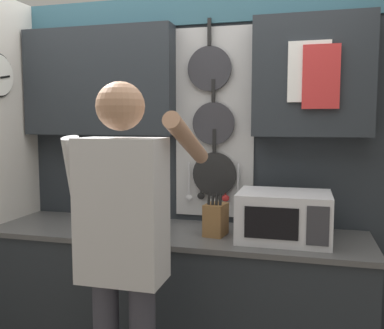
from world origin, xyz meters
TOP-DOWN VIEW (x-y plane):
  - base_cabinet_counter at (0.00, -0.00)m, footprint 2.25×0.62m
  - back_wall_unit at (-0.01, 0.27)m, footprint 2.82×0.23m
  - microwave at (0.64, -0.03)m, footprint 0.50×0.37m
  - knife_block at (0.25, -0.03)m, footprint 0.13×0.16m
  - utensil_crock at (-0.26, -0.03)m, footprint 0.10×0.10m
  - person at (-0.04, -0.65)m, footprint 0.54×0.66m

SIDE VIEW (x-z plane):
  - base_cabinet_counter at x=0.00m, z-range 0.00..0.92m
  - utensil_crock at x=-0.26m, z-range 0.85..1.16m
  - knife_block at x=0.25m, z-range 0.89..1.14m
  - person at x=-0.04m, z-range 0.17..1.92m
  - microwave at x=0.64m, z-range 0.92..1.19m
  - back_wall_unit at x=-0.01m, z-range 0.29..2.66m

